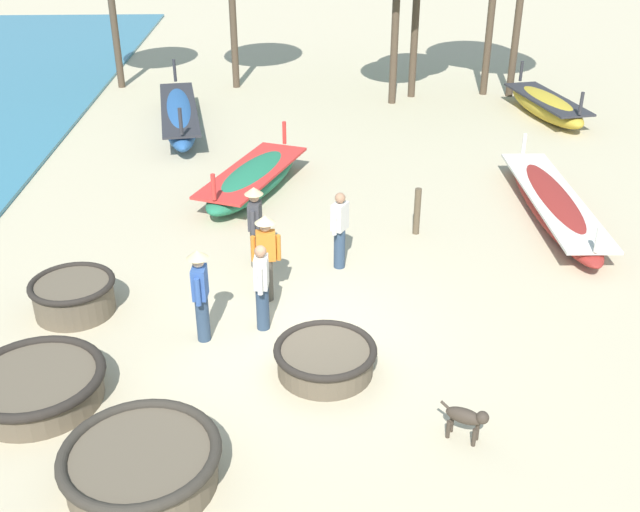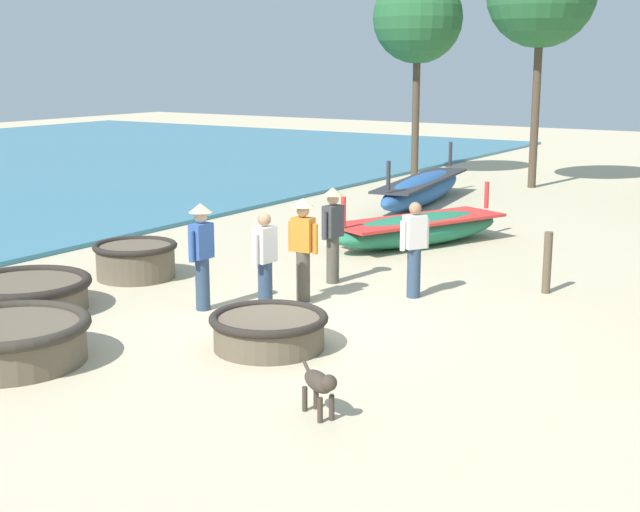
# 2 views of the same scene
# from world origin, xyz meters

# --- Properties ---
(ground_plane) EXTENTS (80.00, 80.00, 0.00)m
(ground_plane) POSITION_xyz_m (0.00, 0.00, 0.00)
(ground_plane) COLOR #C6B793
(coracle_nearest) EXTENTS (1.60, 1.60, 0.48)m
(coracle_nearest) POSITION_xyz_m (0.23, -0.97, 0.26)
(coracle_nearest) COLOR brown
(coracle_nearest) RESTS_ON ground
(coracle_far_left) EXTENTS (1.48, 1.48, 0.63)m
(coracle_far_left) POSITION_xyz_m (-4.09, 0.96, 0.34)
(coracle_far_left) COLOR brown
(coracle_far_left) RESTS_ON ground
(coracle_front_left) EXTENTS (2.02, 2.02, 0.51)m
(coracle_front_left) POSITION_xyz_m (-4.01, -1.51, 0.28)
(coracle_front_left) COLOR brown
(coracle_front_left) RESTS_ON ground
(coracle_center) EXTENTS (2.05, 2.05, 0.58)m
(coracle_center) POSITION_xyz_m (-2.19, -3.24, 0.32)
(coracle_center) COLOR brown
(coracle_center) RESTS_ON ground
(long_boat_green_hull) EXTENTS (1.93, 6.06, 1.44)m
(long_boat_green_hull) POSITION_xyz_m (-3.57, 11.22, 0.41)
(long_boat_green_hull) COLOR #285693
(long_boat_green_hull) RESTS_ON ground
(long_boat_white_hull) EXTENTS (1.22, 5.95, 1.01)m
(long_boat_white_hull) POSITION_xyz_m (5.55, 4.66, 0.30)
(long_boat_white_hull) COLOR maroon
(long_boat_white_hull) RESTS_ON ground
(long_boat_blue_hull) EXTENTS (2.72, 4.35, 1.18)m
(long_boat_blue_hull) POSITION_xyz_m (-1.18, 6.27, 0.34)
(long_boat_blue_hull) COLOR #237551
(long_boat_blue_hull) RESTS_ON ground
(long_boat_red_hull) EXTENTS (1.79, 4.25, 1.30)m
(long_boat_red_hull) POSITION_xyz_m (7.65, 11.97, 0.38)
(long_boat_red_hull) COLOR gold
(long_boat_red_hull) RESTS_ON ground
(fisherman_crouching) EXTENTS (0.53, 0.36, 1.67)m
(fisherman_crouching) POSITION_xyz_m (-0.72, 1.27, 0.96)
(fisherman_crouching) COLOR #4C473D
(fisherman_crouching) RESTS_ON ground
(fisherman_hauling) EXTENTS (0.36, 0.52, 1.67)m
(fisherman_hauling) POSITION_xyz_m (-0.96, 2.55, 0.96)
(fisherman_hauling) COLOR #4C473D
(fisherman_hauling) RESTS_ON ground
(fisherman_standing_right) EXTENTS (0.37, 0.47, 1.57)m
(fisherman_standing_right) POSITION_xyz_m (0.65, 2.45, 0.84)
(fisherman_standing_right) COLOR #2D425B
(fisherman_standing_right) RESTS_ON ground
(fisherman_standing_left) EXTENTS (0.24, 0.53, 1.57)m
(fisherman_standing_left) POSITION_xyz_m (-0.77, 0.31, 0.84)
(fisherman_standing_left) COLOR #2D425B
(fisherman_standing_left) RESTS_ON ground
(fisherman_with_hat) EXTENTS (0.36, 0.53, 1.67)m
(fisherman_with_hat) POSITION_xyz_m (-1.74, 0.01, 0.96)
(fisherman_with_hat) COLOR #2D425B
(fisherman_with_hat) RESTS_ON ground
(dog) EXTENTS (0.62, 0.43, 0.55)m
(dog) POSITION_xyz_m (2.08, -2.58, 0.37)
(dog) COLOR #3D3328
(dog) RESTS_ON ground
(mooring_post_mid_beach) EXTENTS (0.14, 0.14, 1.03)m
(mooring_post_mid_beach) POSITION_xyz_m (2.38, 3.88, 0.52)
(mooring_post_mid_beach) COLOR brown
(mooring_post_mid_beach) RESTS_ON ground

